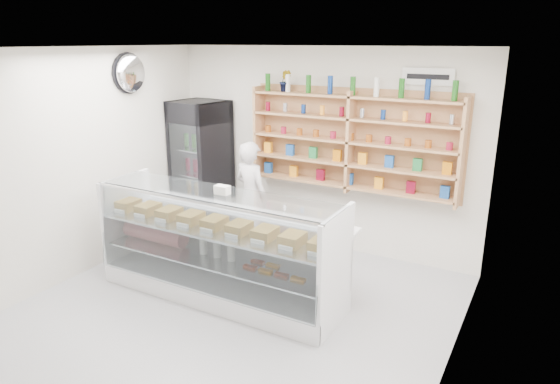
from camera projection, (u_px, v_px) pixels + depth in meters
The scene contains 8 objects.
room at pixel (213, 198), 4.85m from camera, with size 5.00×5.00×5.00m.
display_counter at pixel (221, 267), 5.78m from camera, with size 2.91×0.87×1.27m.
shop_worker at pixel (251, 196), 6.97m from camera, with size 0.57×0.37×1.56m, color silver.
drinks_cooler at pixel (201, 167), 7.60m from camera, with size 0.81×0.80×2.01m.
wall_shelving at pixel (351, 142), 6.52m from camera, with size 2.84×0.28×1.33m.
potted_plant at pixel (285, 81), 6.76m from camera, with size 0.16×0.13×0.29m, color #1E6626.
security_mirror at pixel (131, 73), 6.56m from camera, with size 0.15×0.50×0.50m, color silver.
wall_sign at pixel (428, 77), 5.96m from camera, with size 0.62×0.03×0.20m, color white.
Camera 1 is at (2.82, -3.72, 2.87)m, focal length 32.00 mm.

